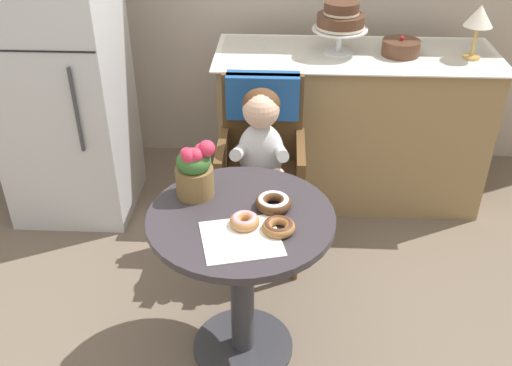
% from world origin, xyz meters
% --- Properties ---
extents(ground_plane, '(8.00, 8.00, 0.00)m').
position_xyz_m(ground_plane, '(0.00, 0.00, 0.00)').
color(ground_plane, '#6B5B4C').
extents(cafe_table, '(0.72, 0.72, 0.72)m').
position_xyz_m(cafe_table, '(0.00, 0.00, 0.51)').
color(cafe_table, '#332D33').
rests_on(cafe_table, ground).
extents(wicker_chair, '(0.42, 0.45, 0.95)m').
position_xyz_m(wicker_chair, '(0.05, 0.74, 0.64)').
color(wicker_chair, brown).
rests_on(wicker_chair, ground).
extents(seated_child, '(0.27, 0.32, 0.73)m').
position_xyz_m(seated_child, '(0.05, 0.59, 0.68)').
color(seated_child, silver).
rests_on(seated_child, ground).
extents(paper_napkin, '(0.33, 0.31, 0.00)m').
position_xyz_m(paper_napkin, '(0.01, -0.15, 0.72)').
color(paper_napkin, white).
rests_on(paper_napkin, cafe_table).
extents(donut_front, '(0.14, 0.14, 0.05)m').
position_xyz_m(donut_front, '(0.12, 0.05, 0.75)').
color(donut_front, '#4C2D19').
rests_on(donut_front, cafe_table).
extents(donut_mid, '(0.11, 0.11, 0.04)m').
position_xyz_m(donut_mid, '(0.02, -0.07, 0.74)').
color(donut_mid, '#AD7542').
rests_on(donut_mid, cafe_table).
extents(donut_side, '(0.12, 0.12, 0.04)m').
position_xyz_m(donut_side, '(0.14, -0.09, 0.74)').
color(donut_side, '#936033').
rests_on(donut_side, cafe_table).
extents(flower_vase, '(0.16, 0.15, 0.24)m').
position_xyz_m(flower_vase, '(-0.19, 0.13, 0.84)').
color(flower_vase, brown).
rests_on(flower_vase, cafe_table).
extents(display_counter, '(1.56, 0.62, 0.90)m').
position_xyz_m(display_counter, '(0.55, 1.30, 0.45)').
color(display_counter, '#93754C').
rests_on(display_counter, ground).
extents(tiered_cake_stand, '(0.30, 0.30, 0.28)m').
position_xyz_m(tiered_cake_stand, '(0.45, 1.30, 1.08)').
color(tiered_cake_stand, silver).
rests_on(tiered_cake_stand, display_counter).
extents(round_layer_cake, '(0.21, 0.21, 0.11)m').
position_xyz_m(round_layer_cake, '(0.78, 1.29, 0.94)').
color(round_layer_cake, '#4C2D1E').
rests_on(round_layer_cake, display_counter).
extents(table_lamp, '(0.15, 0.15, 0.28)m').
position_xyz_m(table_lamp, '(1.15, 1.25, 1.12)').
color(table_lamp, '#B28C47').
rests_on(table_lamp, display_counter).
extents(refrigerator, '(0.64, 0.63, 1.70)m').
position_xyz_m(refrigerator, '(-1.05, 1.10, 0.85)').
color(refrigerator, silver).
rests_on(refrigerator, ground).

